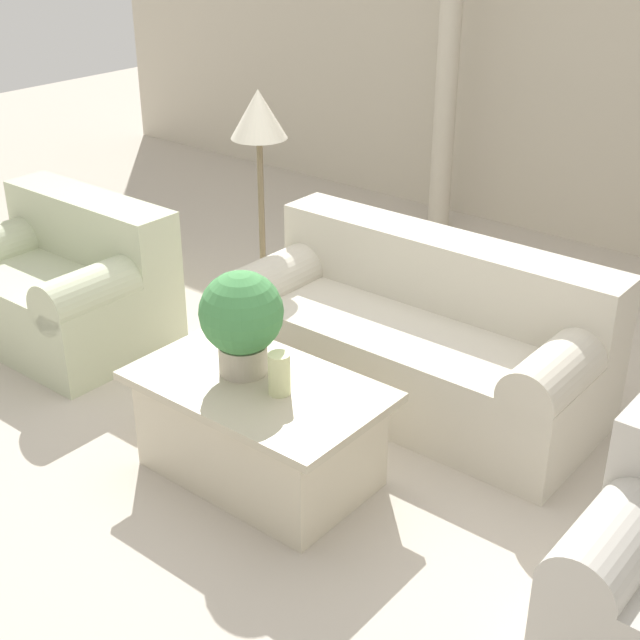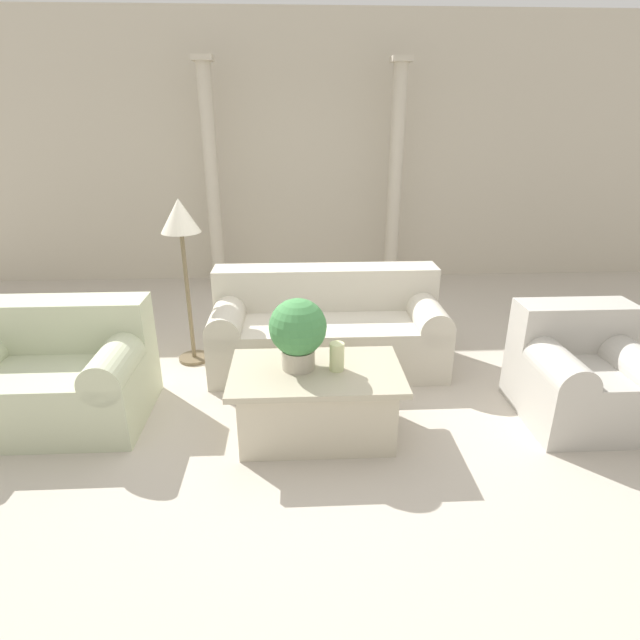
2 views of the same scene
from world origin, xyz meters
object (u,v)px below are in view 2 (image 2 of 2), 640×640
Objects in this scene: loveseat at (56,373)px; armchair at (582,372)px; sofa_long at (327,327)px; floor_lamp at (181,230)px; coffee_table at (316,401)px; potted_plant at (298,330)px.

loveseat reaches higher than armchair.
sofa_long is at bearing 152.36° from armchair.
sofa_long reaches higher than armchair.
sofa_long is 1.98m from armchair.
floor_lamp is (-1.18, 0.11, 0.83)m from sofa_long.
coffee_table is at bearing -9.82° from loveseat.
sofa_long is 1.14m from potted_plant.
floor_lamp is (0.78, 0.86, 0.82)m from loveseat.
potted_plant is 1.53m from floor_lamp.
sofa_long is 4.09× the size of potted_plant.
potted_plant reaches higher than loveseat.
armchair is at bearing -2.60° from loveseat.
floor_lamp reaches higher than loveseat.
armchair is (3.71, -0.17, -0.00)m from loveseat.
coffee_table is at bearing -48.44° from floor_lamp.
armchair is (1.89, 0.15, 0.09)m from coffee_table.
floor_lamp is at bearing 160.67° from armchair.
sofa_long is 2.10m from loveseat.
floor_lamp reaches higher than potted_plant.
loveseat is 1.42m from floor_lamp.
potted_plant is at bearing -9.35° from loveseat.
coffee_table is 2.37× the size of potted_plant.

